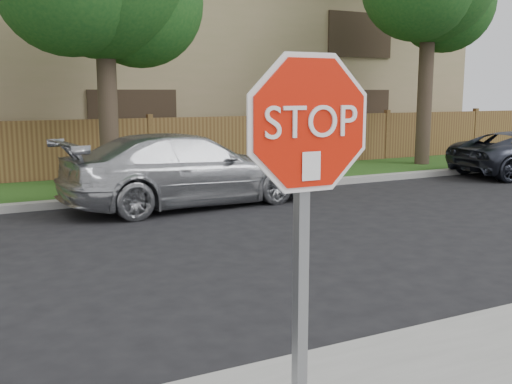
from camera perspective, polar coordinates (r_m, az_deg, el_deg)
far_curb at (r=12.50m, az=-23.09°, el=-1.48°), size 70.00×0.30×0.15m
stop_sign at (r=3.16m, az=4.82°, el=0.75°), size 1.01×0.13×2.55m
sedan_right at (r=12.22m, az=-6.63°, el=2.13°), size 5.23×2.48×1.47m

